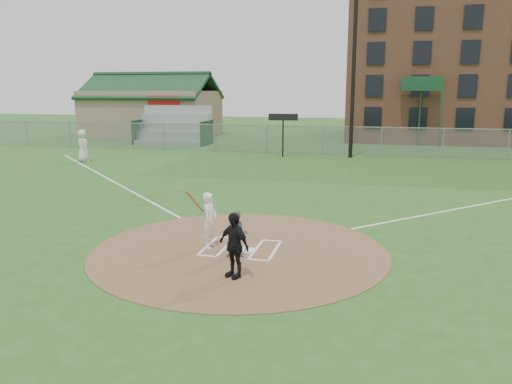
% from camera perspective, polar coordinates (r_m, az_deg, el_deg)
% --- Properties ---
extents(ground, '(140.00, 140.00, 0.00)m').
position_cam_1_polar(ground, '(14.32, -1.88, -6.67)').
color(ground, '#26561D').
rests_on(ground, ground).
extents(dirt_circle, '(8.40, 8.40, 0.02)m').
position_cam_1_polar(dirt_circle, '(14.32, -1.88, -6.63)').
color(dirt_circle, brown).
rests_on(dirt_circle, ground).
extents(home_plate, '(0.51, 0.51, 0.03)m').
position_cam_1_polar(home_plate, '(14.19, -1.08, -6.69)').
color(home_plate, white).
rests_on(home_plate, dirt_circle).
extents(foul_line_first, '(17.04, 17.04, 0.01)m').
position_cam_1_polar(foul_line_first, '(23.18, 26.62, -0.80)').
color(foul_line_first, white).
rests_on(foul_line_first, ground).
extents(foul_line_third, '(17.04, 17.04, 0.01)m').
position_cam_1_polar(foul_line_third, '(25.85, -15.98, 1.15)').
color(foul_line_third, white).
rests_on(foul_line_third, ground).
extents(catcher, '(0.73, 0.63, 1.28)m').
position_cam_1_polar(catcher, '(13.53, -2.14, -4.83)').
color(catcher, slate).
rests_on(catcher, dirt_circle).
extents(umpire, '(1.01, 0.80, 1.61)m').
position_cam_1_polar(umpire, '(12.07, -2.56, -6.08)').
color(umpire, black).
rests_on(umpire, dirt_circle).
extents(ondeck_player, '(1.18, 1.14, 2.04)m').
position_cam_1_polar(ondeck_player, '(33.54, -19.19, 5.01)').
color(ondeck_player, silver).
rests_on(ondeck_player, ground).
extents(batters_boxes, '(2.08, 1.88, 0.01)m').
position_cam_1_polar(batters_boxes, '(14.45, -1.73, -6.40)').
color(batters_boxes, white).
rests_on(batters_boxes, dirt_circle).
extents(batter_at_plate, '(0.72, 0.98, 1.78)m').
position_cam_1_polar(batter_at_plate, '(14.37, -5.31, -3.20)').
color(batter_at_plate, white).
rests_on(batter_at_plate, dirt_circle).
extents(outfield_fence, '(56.08, 0.08, 2.03)m').
position_cam_1_polar(outfield_fence, '(35.46, 7.62, 5.87)').
color(outfield_fence, slate).
rests_on(outfield_fence, ground).
extents(bleachers, '(6.08, 3.20, 3.20)m').
position_cam_1_polar(bleachers, '(42.78, -9.48, 7.54)').
color(bleachers, '#B7BABF').
rests_on(bleachers, ground).
extents(clubhouse, '(12.20, 8.71, 6.23)m').
position_cam_1_polar(clubhouse, '(50.96, -11.75, 8.99)').
color(clubhouse, gray).
rests_on(clubhouse, ground).
extents(light_pole, '(1.20, 0.30, 12.22)m').
position_cam_1_polar(light_pole, '(34.21, 11.14, 14.93)').
color(light_pole, black).
rests_on(light_pole, ground).
extents(scoreboard_sign, '(2.00, 0.10, 2.93)m').
position_cam_1_polar(scoreboard_sign, '(33.93, 3.11, 8.02)').
color(scoreboard_sign, black).
rests_on(scoreboard_sign, ground).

